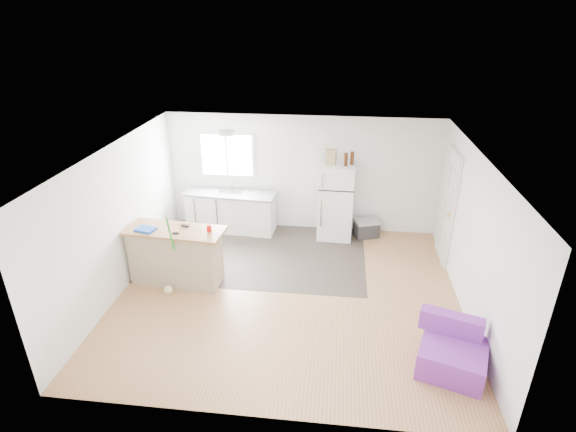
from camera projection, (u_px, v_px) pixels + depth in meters
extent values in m
cube|color=#9F6C43|center=(288.00, 293.00, 7.42)|extent=(5.50, 5.00, 0.01)
cube|color=white|center=(288.00, 153.00, 6.41)|extent=(5.50, 5.00, 0.01)
cube|color=white|center=(302.00, 174.00, 9.16)|extent=(5.50, 0.01, 2.40)
cube|color=white|center=(261.00, 335.00, 4.66)|extent=(5.50, 0.01, 2.40)
cube|color=white|center=(118.00, 219.00, 7.20)|extent=(0.01, 5.00, 2.40)
cube|color=white|center=(473.00, 238.00, 6.62)|extent=(0.01, 5.00, 2.40)
cube|color=#342D27|center=(258.00, 253.00, 8.62)|extent=(4.05, 2.50, 0.00)
cube|color=white|center=(227.00, 155.00, 9.17)|extent=(1.18, 0.04, 0.98)
cube|color=white|center=(227.00, 155.00, 9.15)|extent=(1.05, 0.01, 0.85)
cube|color=white|center=(227.00, 155.00, 9.15)|extent=(0.03, 0.02, 0.85)
cube|color=white|center=(447.00, 207.00, 8.10)|extent=(0.05, 0.82, 2.03)
cube|color=white|center=(448.00, 207.00, 8.10)|extent=(0.03, 0.92, 2.10)
sphere|color=gold|center=(448.00, 215.00, 7.82)|extent=(0.07, 0.07, 0.07)
cylinder|color=white|center=(226.00, 132.00, 7.63)|extent=(0.30, 0.30, 0.07)
cube|color=white|center=(231.00, 212.00, 9.39)|extent=(1.86, 0.69, 0.80)
cube|color=gray|center=(230.00, 193.00, 9.21)|extent=(1.92, 0.73, 0.04)
cube|color=silver|center=(230.00, 194.00, 9.19)|extent=(0.53, 0.42, 0.05)
cube|color=tan|center=(176.00, 257.00, 7.55)|extent=(1.52, 0.65, 0.95)
cube|color=#A27845|center=(175.00, 231.00, 7.34)|extent=(1.67, 0.76, 0.04)
cube|color=white|center=(336.00, 201.00, 8.96)|extent=(0.70, 0.66, 1.55)
cube|color=black|center=(336.00, 191.00, 8.53)|extent=(0.69, 0.03, 0.02)
cube|color=silver|center=(322.00, 181.00, 8.46)|extent=(0.03, 0.02, 0.28)
cube|color=silver|center=(321.00, 214.00, 8.75)|extent=(0.03, 0.02, 0.54)
cube|color=#2C2C2E|center=(367.00, 229.00, 9.20)|extent=(0.54, 0.44, 0.31)
cube|color=#979699|center=(367.00, 221.00, 9.12)|extent=(0.57, 0.47, 0.06)
cube|color=purple|center=(452.00, 358.00, 5.78)|extent=(1.00, 0.97, 0.38)
cube|color=purple|center=(451.00, 323.00, 5.89)|extent=(0.82, 0.43, 0.28)
cube|color=white|center=(200.00, 278.00, 7.59)|extent=(0.16, 0.12, 0.28)
cylinder|color=blue|center=(199.00, 269.00, 7.52)|extent=(0.06, 0.06, 0.05)
cylinder|color=green|center=(175.00, 252.00, 7.21)|extent=(0.04, 0.37, 1.36)
sphere|color=beige|center=(168.00, 290.00, 7.38)|extent=(0.16, 0.16, 0.16)
cylinder|color=red|center=(209.00, 228.00, 7.24)|extent=(0.10, 0.10, 0.12)
cube|color=blue|center=(146.00, 229.00, 7.29)|extent=(0.34, 0.28, 0.04)
cube|color=black|center=(185.00, 225.00, 7.43)|extent=(0.15, 0.10, 0.03)
cube|color=black|center=(176.00, 233.00, 7.18)|extent=(0.10, 0.04, 0.03)
cube|color=#9E8A5A|center=(331.00, 157.00, 8.54)|extent=(0.22, 0.14, 0.30)
cylinder|color=#3D1B0B|center=(346.00, 159.00, 8.49)|extent=(0.09, 0.09, 0.25)
cylinder|color=#3D1B0B|center=(352.00, 158.00, 8.56)|extent=(0.08, 0.08, 0.25)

